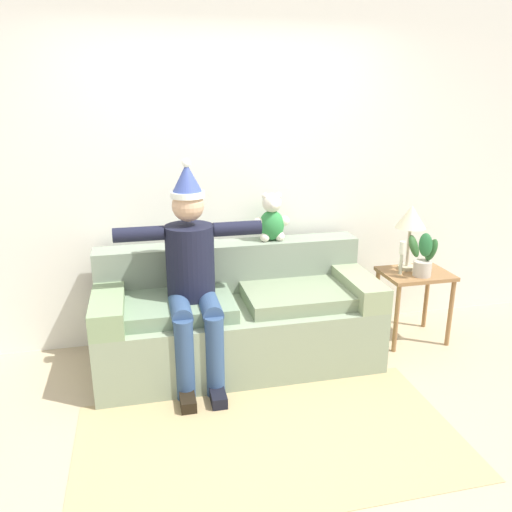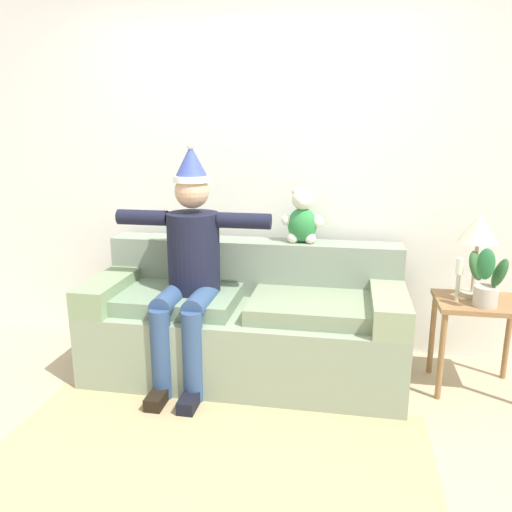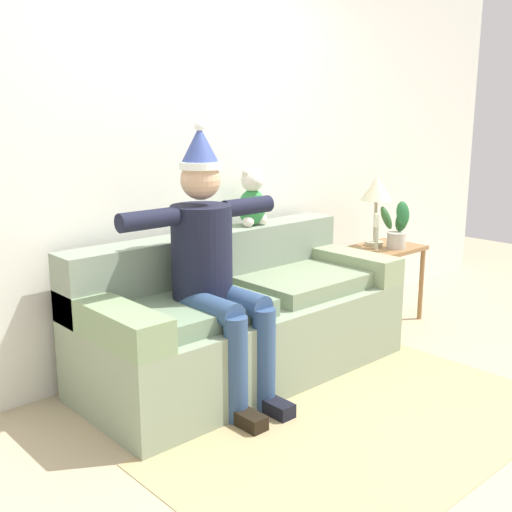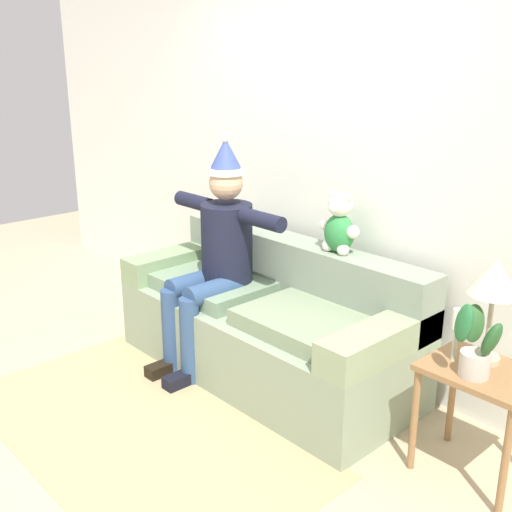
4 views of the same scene
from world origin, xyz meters
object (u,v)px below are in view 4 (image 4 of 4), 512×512
person_seated (216,251)px  potted_plant (476,344)px  candle_tall (456,327)px  couch (269,323)px  table_lamp (495,282)px  side_table (481,389)px  teddy_bear (339,225)px

person_seated → potted_plant: 1.81m
potted_plant → person_seated: bearing=-177.8°
potted_plant → candle_tall: potted_plant is taller
couch → table_lamp: table_lamp is taller
couch → candle_tall: size_ratio=7.61×
couch → side_table: 1.48m
person_seated → potted_plant: size_ratio=4.16×
couch → candle_tall: candle_tall is taller
couch → potted_plant: 1.52m
table_lamp → candle_tall: 0.28m
potted_plant → candle_tall: 0.16m
couch → side_table: bearing=-0.0°
side_table → potted_plant: potted_plant is taller
couch → person_seated: (-0.34, -0.16, 0.45)m
person_seated → table_lamp: 1.80m
couch → table_lamp: size_ratio=3.88×
side_table → teddy_bear: bearing=166.9°
table_lamp → potted_plant: (0.03, -0.18, -0.25)m
potted_plant → side_table: bearing=85.4°
side_table → couch: bearing=180.0°
side_table → candle_tall: candle_tall is taller
couch → teddy_bear: size_ratio=5.38×
person_seated → teddy_bear: 0.83m
person_seated → teddy_bear: bearing=32.2°
person_seated → table_lamp: bearing=7.9°
side_table → candle_tall: 0.32m
candle_tall → side_table: bearing=7.6°
side_table → table_lamp: (-0.04, 0.08, 0.52)m
side_table → candle_tall: bearing=-172.4°
teddy_bear → couch: bearing=-142.0°
side_table → candle_tall: (-0.15, -0.02, 0.28)m
potted_plant → candle_tall: bearing=152.7°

